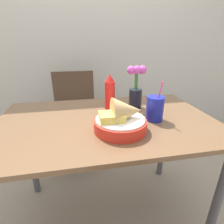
{
  "coord_description": "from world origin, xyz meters",
  "views": [
    {
      "loc": [
        -0.14,
        -0.89,
        1.19
      ],
      "look_at": [
        0.02,
        -0.04,
        0.83
      ],
      "focal_mm": 28.0,
      "sensor_mm": 36.0,
      "label": 1
    }
  ],
  "objects_px": {
    "chair_far_window": "(75,110)",
    "food_basket": "(122,119)",
    "flower_vase": "(136,89)",
    "drink_cup": "(155,109)",
    "ketchup_bottle": "(110,94)"
  },
  "relations": [
    {
      "from": "drink_cup",
      "to": "flower_vase",
      "type": "xyz_separation_m",
      "value": [
        -0.05,
        0.21,
        0.06
      ]
    },
    {
      "from": "chair_far_window",
      "to": "ketchup_bottle",
      "type": "relative_size",
      "value": 3.83
    },
    {
      "from": "ketchup_bottle",
      "to": "chair_far_window",
      "type": "bearing_deg",
      "value": 109.56
    },
    {
      "from": "food_basket",
      "to": "ketchup_bottle",
      "type": "relative_size",
      "value": 1.11
    },
    {
      "from": "drink_cup",
      "to": "flower_vase",
      "type": "bearing_deg",
      "value": 102.44
    },
    {
      "from": "food_basket",
      "to": "drink_cup",
      "type": "relative_size",
      "value": 1.15
    },
    {
      "from": "chair_far_window",
      "to": "drink_cup",
      "type": "xyz_separation_m",
      "value": [
        0.46,
        -0.83,
        0.3
      ]
    },
    {
      "from": "food_basket",
      "to": "chair_far_window",
      "type": "bearing_deg",
      "value": 105.4
    },
    {
      "from": "chair_far_window",
      "to": "food_basket",
      "type": "bearing_deg",
      "value": -74.6
    },
    {
      "from": "flower_vase",
      "to": "drink_cup",
      "type": "bearing_deg",
      "value": -77.56
    },
    {
      "from": "chair_far_window",
      "to": "food_basket",
      "type": "height_order",
      "value": "food_basket"
    },
    {
      "from": "ketchup_bottle",
      "to": "food_basket",
      "type": "bearing_deg",
      "value": -86.3
    },
    {
      "from": "chair_far_window",
      "to": "flower_vase",
      "type": "bearing_deg",
      "value": -56.54
    },
    {
      "from": "chair_far_window",
      "to": "flower_vase",
      "type": "relative_size",
      "value": 3.31
    },
    {
      "from": "chair_far_window",
      "to": "food_basket",
      "type": "relative_size",
      "value": 3.46
    }
  ]
}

